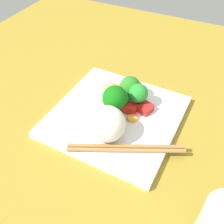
{
  "coord_description": "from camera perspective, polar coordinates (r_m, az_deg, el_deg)",
  "views": [
    {
      "loc": [
        -35.94,
        -16.48,
        40.14
      ],
      "look_at": [
        -1.66,
        0.04,
        3.42
      ],
      "focal_mm": 42.06,
      "sensor_mm": 36.0,
      "label": 1
    }
  ],
  "objects": [
    {
      "name": "ground_plane",
      "position": [
        0.57,
        0.76,
        -2.17
      ],
      "size": [
        110.0,
        110.0,
        2.0
      ],
      "primitive_type": "cube",
      "color": "olive"
    },
    {
      "name": "square_plate",
      "position": [
        0.56,
        0.78,
        -0.95
      ],
      "size": [
        26.41,
        26.41,
        1.42
      ],
      "primitive_type": "cube",
      "rotation": [
        0.0,
        0.0,
        -0.03
      ],
      "color": "white",
      "rests_on": "ground_plane"
    },
    {
      "name": "rice_mound",
      "position": [
        0.49,
        -1.15,
        -2.56
      ],
      "size": [
        10.28,
        10.24,
        6.57
      ],
      "primitive_type": "ellipsoid",
      "rotation": [
        0.0,
        0.0,
        0.68
      ],
      "color": "white",
      "rests_on": "square_plate"
    },
    {
      "name": "broccoli_floret_0",
      "position": [
        0.55,
        2.2,
        2.8
      ],
      "size": [
        3.49,
        3.49,
        4.36
      ],
      "color": "#66A051",
      "rests_on": "square_plate"
    },
    {
      "name": "broccoli_floret_1",
      "position": [
        0.57,
        3.95,
        5.5
      ],
      "size": [
        4.47,
        4.47,
        5.6
      ],
      "color": "#53994C",
      "rests_on": "square_plate"
    },
    {
      "name": "broccoli_floret_2",
      "position": [
        0.52,
        0.18,
        3.07
      ],
      "size": [
        4.96,
        4.96,
        7.45
      ],
      "color": "#67AB53",
      "rests_on": "square_plate"
    },
    {
      "name": "broccoli_floret_3",
      "position": [
        0.55,
        5.75,
        3.94
      ],
      "size": [
        4.07,
        4.07,
        5.52
      ],
      "color": "#609E48",
      "rests_on": "square_plate"
    },
    {
      "name": "carrot_slice_0",
      "position": [
        0.54,
        4.53,
        -1.25
      ],
      "size": [
        2.62,
        2.62,
        0.6
      ],
      "primitive_type": "cylinder",
      "rotation": [
        0.0,
        0.0,
        1.28
      ],
      "color": "#FC9C30",
      "rests_on": "square_plate"
    },
    {
      "name": "carrot_slice_1",
      "position": [
        0.54,
        1.79,
        -1.68
      ],
      "size": [
        2.34,
        2.34,
        0.53
      ],
      "primitive_type": "cylinder",
      "rotation": [
        0.0,
        0.0,
        3.0
      ],
      "color": "orange",
      "rests_on": "square_plate"
    },
    {
      "name": "carrot_slice_2",
      "position": [
        0.61,
        1.76,
        5.24
      ],
      "size": [
        3.34,
        3.34,
        0.55
      ],
      "primitive_type": "cylinder",
      "rotation": [
        0.0,
        0.0,
        4.27
      ],
      "color": "orange",
      "rests_on": "square_plate"
    },
    {
      "name": "pepper_chunk_0",
      "position": [
        0.55,
        3.89,
        0.84
      ],
      "size": [
        2.44,
        3.09,
        1.78
      ],
      "primitive_type": "cube",
      "rotation": [
        0.0,
        0.0,
        4.79
      ],
      "color": "red",
      "rests_on": "square_plate"
    },
    {
      "name": "pepper_chunk_1",
      "position": [
        0.56,
        7.24,
        0.82
      ],
      "size": [
        3.46,
        3.37,
        1.69
      ],
      "primitive_type": "cube",
      "rotation": [
        0.0,
        0.0,
        4.39
      ],
      "color": "red",
      "rests_on": "square_plate"
    },
    {
      "name": "chicken_piece_0",
      "position": [
        0.61,
        5.06,
        5.57
      ],
      "size": [
        4.58,
        4.14,
        2.29
      ],
      "primitive_type": "ellipsoid",
      "rotation": [
        0.0,
        0.0,
        2.83
      ],
      "color": "tan",
      "rests_on": "square_plate"
    },
    {
      "name": "chicken_piece_1",
      "position": [
        0.6,
        -0.35,
        5.15
      ],
      "size": [
        4.16,
        4.01,
        2.37
      ],
      "primitive_type": "ellipsoid",
      "rotation": [
        0.0,
        0.0,
        5.98
      ],
      "color": "tan",
      "rests_on": "square_plate"
    },
    {
      "name": "chicken_piece_2",
      "position": [
        0.56,
        -0.56,
        2.13
      ],
      "size": [
        4.83,
        4.89,
        2.21
      ],
      "primitive_type": "ellipsoid",
      "rotation": [
        0.0,
        0.0,
        2.21
      ],
      "color": "tan",
      "rests_on": "square_plate"
    },
    {
      "name": "chicken_piece_3",
      "position": [
        0.6,
        6.44,
        4.25
      ],
      "size": [
        3.33,
        3.09,
        1.86
      ],
      "primitive_type": "ellipsoid",
      "rotation": [
        0.0,
        0.0,
        3.54
      ],
      "color": "tan",
      "rests_on": "square_plate"
    },
    {
      "name": "chopstick_pair",
      "position": [
        0.49,
        3.06,
        -7.87
      ],
      "size": [
        10.63,
        20.48,
        0.8
      ],
      "rotation": [
        0.0,
        0.0,
        5.14
      ],
      "color": "#A17340",
      "rests_on": "square_plate"
    }
  ]
}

